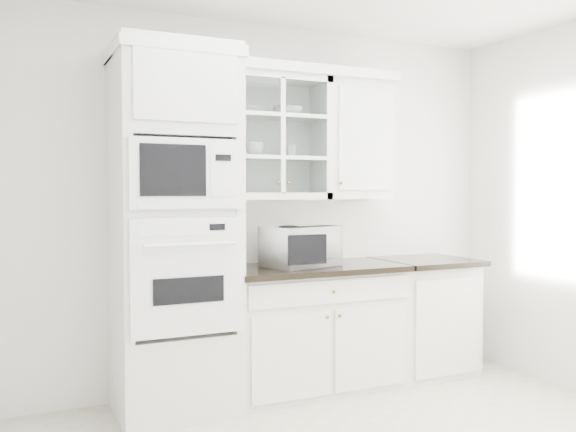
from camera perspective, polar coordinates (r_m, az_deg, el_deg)
name	(u,v)px	position (r m, az deg, el deg)	size (l,w,h in m)	color
room_shell	(351,134)	(3.43, 5.93, 7.67)	(4.00, 3.50, 2.70)	white
oven_column	(174,231)	(4.05, -10.58, -1.38)	(0.76, 0.68, 2.40)	silver
base_cabinet_run	(312,327)	(4.55, 2.28, -10.32)	(1.32, 0.67, 0.92)	silver
extra_base_cabinet	(423,315)	(5.07, 12.52, -9.05)	(0.72, 0.67, 0.92)	silver
upper_cabinet_glass	(273,138)	(4.47, -1.37, 7.34)	(0.80, 0.33, 0.90)	silver
upper_cabinet_solid	(353,141)	(4.78, 6.13, 7.01)	(0.55, 0.33, 0.90)	silver
crown_molding	(261,69)	(4.48, -2.52, 13.60)	(2.14, 0.38, 0.07)	white
countertop_microwave	(300,246)	(4.39, 1.10, -2.82)	(0.50, 0.42, 0.29)	white
bowl_a	(250,111)	(4.42, -3.60, 9.81)	(0.21, 0.21, 0.05)	white
bowl_b	(288,112)	(4.54, -0.01, 9.73)	(0.22, 0.22, 0.07)	white
cup_a	(255,149)	(4.39, -3.14, 6.25)	(0.13, 0.13, 0.10)	white
cup_b	(290,151)	(4.51, 0.22, 6.10)	(0.10, 0.10, 0.09)	white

